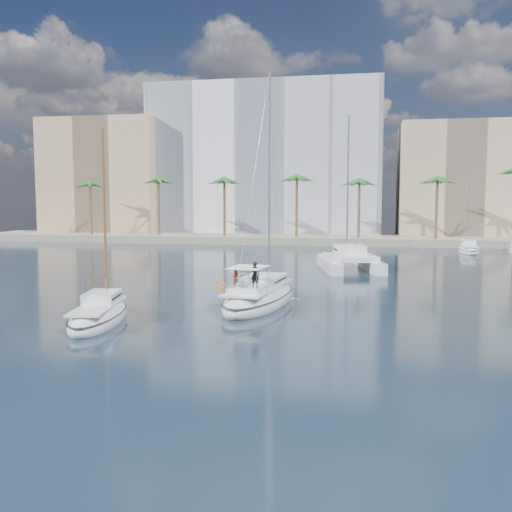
# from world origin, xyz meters

# --- Properties ---
(ground) EXTENTS (160.00, 160.00, 0.00)m
(ground) POSITION_xyz_m (0.00, 0.00, 0.00)
(ground) COLOR black
(ground) RESTS_ON ground
(quay) EXTENTS (120.00, 14.00, 1.20)m
(quay) POSITION_xyz_m (0.00, 61.00, 0.60)
(quay) COLOR gray
(quay) RESTS_ON ground
(building_modern) EXTENTS (42.00, 16.00, 28.00)m
(building_modern) POSITION_xyz_m (-12.00, 73.00, 14.00)
(building_modern) COLOR white
(building_modern) RESTS_ON ground
(building_tan_left) EXTENTS (22.00, 14.00, 22.00)m
(building_tan_left) POSITION_xyz_m (-42.00, 69.00, 11.00)
(building_tan_left) COLOR tan
(building_tan_left) RESTS_ON ground
(building_beige) EXTENTS (20.00, 14.00, 20.00)m
(building_beige) POSITION_xyz_m (22.00, 70.00, 10.00)
(building_beige) COLOR tan
(building_beige) RESTS_ON ground
(palm_left) EXTENTS (3.60, 3.60, 12.30)m
(palm_left) POSITION_xyz_m (-34.00, 57.00, 10.28)
(palm_left) COLOR brown
(palm_left) RESTS_ON ground
(palm_centre) EXTENTS (3.60, 3.60, 12.30)m
(palm_centre) POSITION_xyz_m (0.00, 57.00, 10.28)
(palm_centre) COLOR brown
(palm_centre) RESTS_ON ground
(main_sloop) EXTENTS (4.90, 11.58, 16.68)m
(main_sloop) POSITION_xyz_m (-0.96, 3.68, 0.52)
(main_sloop) COLOR silver
(main_sloop) RESTS_ON ground
(small_sloop) EXTENTS (4.07, 8.67, 11.97)m
(small_sloop) POSITION_xyz_m (-9.04, -3.51, 0.43)
(small_sloop) COLOR silver
(small_sloop) RESTS_ON ground
(catamaran) EXTENTS (7.31, 11.50, 15.71)m
(catamaran) POSITION_xyz_m (4.58, 24.75, 1.11)
(catamaran) COLOR silver
(catamaran) RESTS_ON ground
(seagull) EXTENTS (1.03, 0.44, 0.19)m
(seagull) POSITION_xyz_m (1.34, 2.84, 0.63)
(seagull) COLOR silver
(seagull) RESTS_ON ground
(moored_yacht_a) EXTENTS (3.37, 9.52, 11.90)m
(moored_yacht_a) POSITION_xyz_m (20.00, 47.00, 0.00)
(moored_yacht_a) COLOR silver
(moored_yacht_a) RESTS_ON ground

